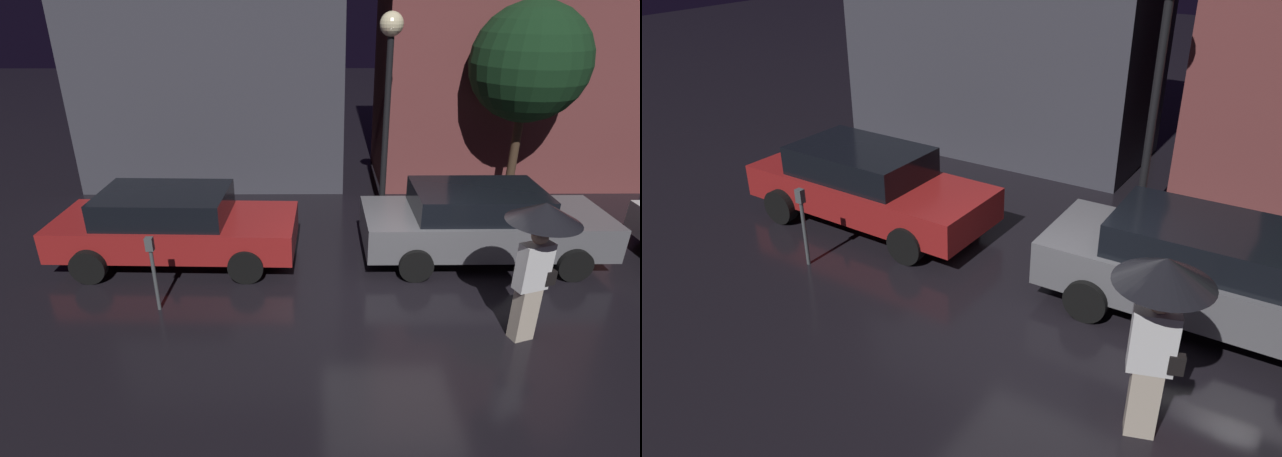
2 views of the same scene
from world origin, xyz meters
TOP-DOWN VIEW (x-y plane):
  - ground_plane at (0.00, 0.00)m, footprint 60.00×60.00m
  - parked_car_red at (-4.08, 1.50)m, footprint 4.55×1.94m
  - parked_car_grey at (1.77, 1.53)m, footprint 4.59×1.95m
  - pedestrian_with_umbrella at (1.69, -1.01)m, footprint 1.00×1.00m
  - parking_meter at (-3.96, -0.23)m, footprint 0.12×0.10m
  - street_lamp_near at (0.16, 3.78)m, footprint 0.49×0.49m

SIDE VIEW (x-z plane):
  - ground_plane at x=0.00m, z-range 0.00..0.00m
  - parked_car_red at x=-4.08m, z-range 0.04..1.44m
  - parked_car_grey at x=1.77m, z-range 0.04..1.48m
  - parking_meter at x=-3.96m, z-range 0.15..1.46m
  - pedestrian_with_umbrella at x=1.69m, z-range 0.56..2.75m
  - street_lamp_near at x=0.16m, z-range 1.10..5.51m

